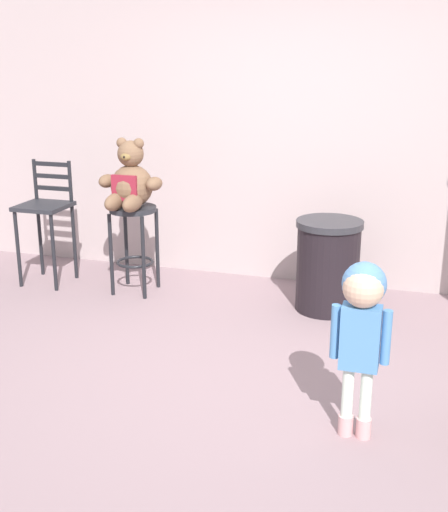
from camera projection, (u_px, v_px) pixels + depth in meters
The scene contains 7 objects.
ground_plane at pixel (230, 385), 4.06m from camera, with size 24.00×24.00×0.00m, color gray.
building_wall at pixel (308, 45), 5.48m from camera, with size 6.85×0.30×3.99m, color #B6A3A2.
bar_stool_with_teddy at pixel (134, 231), 5.51m from camera, with size 0.39×0.39×0.73m.
teddy_bear at pixel (130, 183), 5.37m from camera, with size 0.54×0.48×0.56m.
child_walking at pixel (362, 313), 3.33m from camera, with size 0.30×0.24×0.95m.
trash_bin at pixel (328, 265), 5.16m from camera, with size 0.51×0.51×0.72m.
bar_chair_empty at pixel (46, 212), 5.73m from camera, with size 0.41×0.41×1.05m.
Camera 1 is at (1.05, -3.50, 1.94)m, focal length 46.75 mm.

